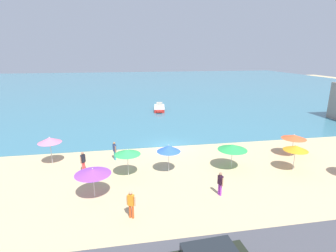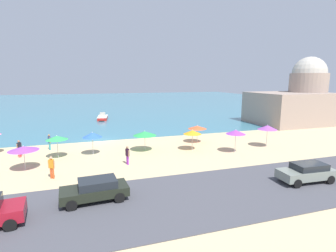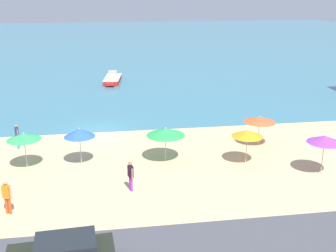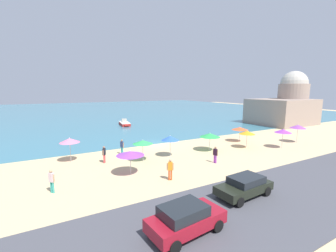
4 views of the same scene
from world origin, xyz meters
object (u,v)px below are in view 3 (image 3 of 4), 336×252
at_px(beach_umbrella_2, 260,119).
at_px(bather_3, 17,135).
at_px(beach_umbrella_8, 325,139).
at_px(skiff_nearshore, 113,79).
at_px(beach_umbrella_1, 24,137).
at_px(beach_umbrella_5, 166,132).
at_px(bather_2, 131,174).
at_px(beach_umbrella_0, 247,133).
at_px(beach_umbrella_7, 79,133).
at_px(bather_1, 7,195).

xyz_separation_m(beach_umbrella_2, bather_3, (-16.57, 1.90, -0.92)).
xyz_separation_m(beach_umbrella_8, skiff_nearshore, (-11.52, 27.54, -1.79)).
xyz_separation_m(beach_umbrella_1, beach_umbrella_5, (8.62, -0.14, -0.10)).
bearing_deg(beach_umbrella_5, beach_umbrella_8, -21.43).
height_order(beach_umbrella_1, bather_2, beach_umbrella_1).
xyz_separation_m(bather_2, skiff_nearshore, (-0.19, 27.98, -0.55)).
xyz_separation_m(beach_umbrella_0, beach_umbrella_2, (1.92, 2.98, -0.11)).
bearing_deg(beach_umbrella_7, beach_umbrella_2, 6.78).
distance_m(beach_umbrella_1, beach_umbrella_7, 3.29).
xyz_separation_m(beach_umbrella_0, bather_3, (-14.65, 4.88, -1.02)).
distance_m(bather_1, skiff_nearshore, 30.14).
height_order(beach_umbrella_0, beach_umbrella_7, beach_umbrella_7).
bearing_deg(beach_umbrella_8, beach_umbrella_2, 111.02).
distance_m(beach_umbrella_1, bather_3, 3.80).
height_order(beach_umbrella_1, beach_umbrella_8, beach_umbrella_8).
height_order(bather_2, bather_3, bather_3).
bearing_deg(bather_1, beach_umbrella_1, 90.23).
distance_m(beach_umbrella_2, bather_1, 17.06).
bearing_deg(beach_umbrella_8, beach_umbrella_0, 150.57).
xyz_separation_m(beach_umbrella_5, skiff_nearshore, (-2.70, 24.07, -1.52)).
relative_size(beach_umbrella_2, beach_umbrella_5, 0.91).
bearing_deg(beach_umbrella_2, beach_umbrella_5, -165.89).
xyz_separation_m(bather_1, bather_2, (6.10, 1.57, -0.04)).
xyz_separation_m(beach_umbrella_5, beach_umbrella_8, (8.83, -3.47, 0.27)).
bearing_deg(beach_umbrella_0, beach_umbrella_1, 174.10).
height_order(beach_umbrella_5, bather_3, beach_umbrella_5).
xyz_separation_m(beach_umbrella_8, bather_1, (-17.43, -2.02, -1.19)).
xyz_separation_m(beach_umbrella_0, skiff_nearshore, (-7.61, 25.33, -1.60)).
xyz_separation_m(beach_umbrella_5, bather_3, (-9.73, 3.62, -0.95)).
bearing_deg(bather_3, beach_umbrella_0, -18.41).
relative_size(beach_umbrella_0, skiff_nearshore, 0.44).
relative_size(beach_umbrella_2, beach_umbrella_7, 0.94).
bearing_deg(skiff_nearshore, bather_3, -108.99).
relative_size(beach_umbrella_5, bather_1, 1.38).
height_order(beach_umbrella_1, beach_umbrella_5, beach_umbrella_1).
relative_size(beach_umbrella_1, skiff_nearshore, 0.44).
relative_size(beach_umbrella_2, bather_3, 1.29).
distance_m(beach_umbrella_5, beach_umbrella_7, 5.34).
xyz_separation_m(beach_umbrella_0, bather_2, (-7.42, -2.65, -1.04)).
xyz_separation_m(beach_umbrella_7, bather_2, (2.83, -4.18, -1.10)).
bearing_deg(beach_umbrella_2, bather_1, -155.00).
relative_size(beach_umbrella_1, beach_umbrella_5, 0.93).
distance_m(beach_umbrella_2, beach_umbrella_8, 5.56).
bearing_deg(beach_umbrella_5, beach_umbrella_7, 177.10).
bearing_deg(beach_umbrella_1, beach_umbrella_0, -5.90).
distance_m(bather_1, bather_2, 6.30).
distance_m(beach_umbrella_8, skiff_nearshore, 29.91).
relative_size(beach_umbrella_8, bather_2, 1.46).
relative_size(beach_umbrella_2, beach_umbrella_8, 0.90).
bearing_deg(beach_umbrella_2, bather_2, -148.94).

